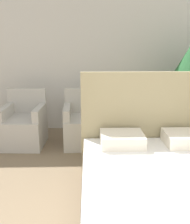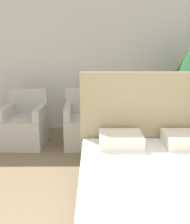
{
  "view_description": "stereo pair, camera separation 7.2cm",
  "coord_description": "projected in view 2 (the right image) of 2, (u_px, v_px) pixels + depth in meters",
  "views": [
    {
      "loc": [
        -0.05,
        -0.83,
        1.62
      ],
      "look_at": [
        0.04,
        2.53,
        0.68
      ],
      "focal_mm": 40.0,
      "sensor_mm": 36.0,
      "label": 1
    },
    {
      "loc": [
        0.02,
        -0.83,
        1.62
      ],
      "look_at": [
        0.04,
        2.53,
        0.68
      ],
      "focal_mm": 40.0,
      "sensor_mm": 36.0,
      "label": 2
    }
  ],
  "objects": [
    {
      "name": "armchair_near_window_right",
      "position": [
        85.0,
        127.0,
        4.05
      ],
      "size": [
        0.66,
        0.68,
        0.88
      ],
      "rotation": [
        0.0,
        0.0,
        0.03
      ],
      "color": "#B7B2A8",
      "rests_on": "ground_plane"
    },
    {
      "name": "armchair_near_window_left",
      "position": [
        25.0,
        127.0,
        4.05
      ],
      "size": [
        0.67,
        0.69,
        0.88
      ],
      "rotation": [
        0.0,
        0.0,
        -0.04
      ],
      "color": "#B7B2A8",
      "rests_on": "ground_plane"
    },
    {
      "name": "bed",
      "position": [
        168.0,
        195.0,
        2.25
      ],
      "size": [
        1.66,
        2.01,
        1.29
      ],
      "color": "#4C4238",
      "rests_on": "ground_plane"
    },
    {
      "name": "wall_back",
      "position": [
        92.0,
        52.0,
        4.55
      ],
      "size": [
        10.0,
        0.06,
        2.9
      ],
      "color": "silver",
      "rests_on": "ground_plane"
    }
  ]
}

